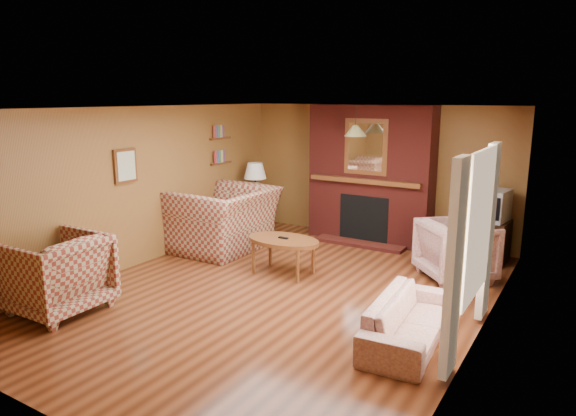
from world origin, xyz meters
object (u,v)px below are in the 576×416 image
Objects in this scene: coffee_table at (283,242)px; table_lamp at (255,179)px; floral_sofa at (409,319)px; floral_armchair at (456,250)px; fireplace at (370,175)px; tv_stand at (486,241)px; crt_tv at (489,205)px; plaid_loveseat at (224,219)px; side_table at (256,215)px; plaid_armchair at (56,274)px.

coffee_table is 2.55m from table_lamp.
floral_sofa is 2.21m from floral_armchair.
tv_stand is (2.05, -0.18, -0.85)m from fireplace.
fireplace is 2.14× the size of coffee_table.
table_lamp is at bearing -175.26° from crt_tv.
crt_tv reaches higher than floral_armchair.
tv_stand is 0.58m from crt_tv.
plaid_loveseat is 1.58m from coffee_table.
tv_stand is at bearing 90.00° from crt_tv.
side_table is 4.16m from tv_stand.
floral_sofa is at bearing -88.24° from tv_stand.
coffee_table is at bearing 59.93° from floral_sofa.
floral_armchair is 0.82× the size of coffee_table.
crt_tv is at bearing -6.66° from floral_sofa.
plaid_loveseat is 1.74× the size of floral_armchair.
fireplace reaches higher than tv_stand.
plaid_loveseat is at bearing -153.10° from tv_stand.
floral_armchair is 4.00m from side_table.
table_lamp is 1.18× the size of crt_tv.
floral_sofa is 2.47× the size of tv_stand.
plaid_armchair is (-0.10, -3.07, -0.05)m from plaid_loveseat.
floral_sofa is (3.85, 1.45, -0.23)m from plaid_armchair.
coffee_table is (1.49, -0.51, -0.05)m from plaid_loveseat.
plaid_loveseat is 3.08m from plaid_armchair.
coffee_table is at bearing -134.12° from tv_stand.
floral_sofa is 4.99m from table_lamp.
fireplace is 4.02m from floral_sofa.
plaid_armchair is at bearing -88.02° from side_table.
fireplace is at bearing 13.29° from floral_armchair.
fireplace is at bearing 25.06° from floral_sofa.
coffee_table is (-0.36, -2.31, -0.71)m from fireplace.
floral_armchair is (3.69, 0.58, -0.10)m from plaid_loveseat.
plaid_armchair is at bearing -111.80° from fireplace.
side_table is at bearing 50.20° from floral_sofa.
tv_stand is 1.13× the size of crt_tv.
fireplace reaches higher than floral_armchair.
plaid_armchair reaches higher than side_table.
table_lamp is at bearing 0.00° from side_table.
crt_tv reaches higher than plaid_loveseat.
floral_sofa is at bearing -35.80° from table_lamp.
fireplace is 1.45× the size of floral_sofa.
tv_stand is at bearing 4.82° from table_lamp.
plaid_armchair is at bearing -126.05° from tv_stand.
table_lamp reaches higher than floral_sofa.
tv_stand is (4.15, 0.35, 0.03)m from side_table.
side_table is 0.93× the size of tv_stand.
coffee_table is 3.22m from tv_stand.
crt_tv is at bearing 138.51° from plaid_armchair.
floral_sofa is at bearing -92.66° from crt_tv.
side_table is at bearing 134.36° from coffee_table.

